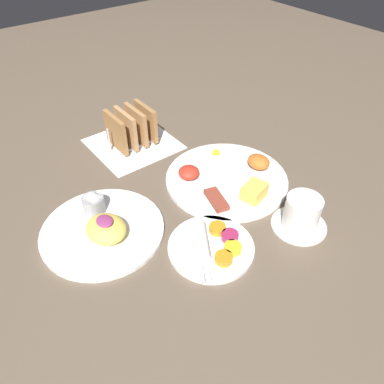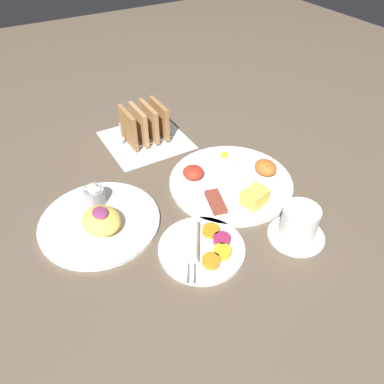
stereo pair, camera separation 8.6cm
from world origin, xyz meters
TOP-DOWN VIEW (x-y plane):
  - ground_plane at (0.00, 0.00)m, footprint 3.00×3.00m
  - napkin_flat at (-0.23, 0.06)m, footprint 0.22×0.22m
  - plate_breakfast at (0.05, 0.16)m, footprint 0.30×0.30m
  - plate_condiments at (0.20, -0.01)m, footprint 0.18×0.18m
  - plate_foreground at (0.02, -0.17)m, footprint 0.26×0.26m
  - toast_rack at (-0.23, 0.06)m, footprint 0.10×0.15m
  - coffee_cup at (0.27, 0.18)m, footprint 0.12×0.12m

SIDE VIEW (x-z plane):
  - ground_plane at x=0.00m, z-range 0.00..0.00m
  - napkin_flat at x=-0.23m, z-range 0.00..0.00m
  - plate_breakfast at x=0.05m, z-range -0.01..0.03m
  - plate_condiments at x=0.20m, z-range -0.01..0.03m
  - plate_foreground at x=0.02m, z-range -0.01..0.04m
  - coffee_cup at x=0.27m, z-range 0.00..0.08m
  - toast_rack at x=-0.23m, z-range 0.00..0.10m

